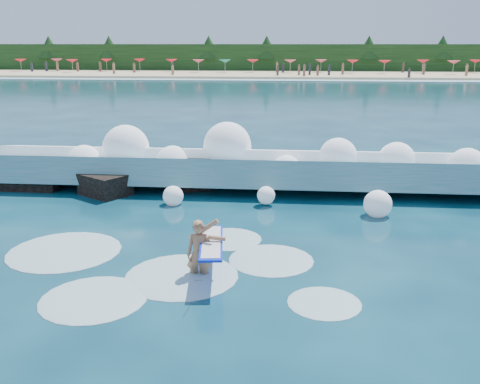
{
  "coord_description": "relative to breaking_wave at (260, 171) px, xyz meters",
  "views": [
    {
      "loc": [
        2.81,
        -12.22,
        5.19
      ],
      "look_at": [
        1.5,
        2.0,
        1.2
      ],
      "focal_mm": 40.0,
      "sensor_mm": 36.0,
      "label": 1
    }
  ],
  "objects": [
    {
      "name": "surf_foam",
      "position": [
        -2.23,
        -7.58,
        -0.6
      ],
      "size": [
        8.76,
        5.86,
        0.15
      ],
      "color": "silver",
      "rests_on": "ground"
    },
    {
      "name": "treeline",
      "position": [
        -1.78,
        80.97,
        1.9
      ],
      "size": [
        140.0,
        4.0,
        5.0
      ],
      "primitive_type": "cube",
      "color": "black",
      "rests_on": "ground"
    },
    {
      "name": "ground",
      "position": [
        -1.78,
        -7.03,
        -0.6
      ],
      "size": [
        200.0,
        200.0,
        0.0
      ],
      "primitive_type": "plane",
      "color": "#072738",
      "rests_on": "ground"
    },
    {
      "name": "wet_band",
      "position": [
        -1.78,
        59.97,
        -0.56
      ],
      "size": [
        140.0,
        5.0,
        0.08
      ],
      "primitive_type": "cube",
      "color": "silver",
      "rests_on": "ground"
    },
    {
      "name": "rock_cluster",
      "position": [
        -5.77,
        -0.74,
        -0.21
      ],
      "size": [
        7.86,
        3.14,
        1.24
      ],
      "color": "black",
      "rests_on": "ground"
    },
    {
      "name": "wave_spray",
      "position": [
        -0.73,
        -0.0,
        0.53
      ],
      "size": [
        15.12,
        5.01,
        2.4
      ],
      "color": "white",
      "rests_on": "ground"
    },
    {
      "name": "beach_umbrellas",
      "position": [
        -1.74,
        73.01,
        1.65
      ],
      "size": [
        111.93,
        6.92,
        0.5
      ],
      "color": "#14836F",
      "rests_on": "ground"
    },
    {
      "name": "beachgoers",
      "position": [
        -1.92,
        67.06,
        0.46
      ],
      "size": [
        106.51,
        14.12,
        1.93
      ],
      "color": "#3F332D",
      "rests_on": "ground"
    },
    {
      "name": "beach",
      "position": [
        -1.78,
        70.97,
        -0.4
      ],
      "size": [
        140.0,
        20.0,
        0.4
      ],
      "primitive_type": "cube",
      "color": "tan",
      "rests_on": "ground"
    },
    {
      "name": "surfer_with_board",
      "position": [
        -0.88,
        -8.0,
        -0.01
      ],
      "size": [
        0.97,
        2.83,
        1.61
      ],
      "color": "#A06B4A",
      "rests_on": "ground"
    },
    {
      "name": "breaking_wave",
      "position": [
        0.0,
        0.0,
        0.0
      ],
      "size": [
        20.07,
        3.06,
        1.73
      ],
      "color": "teal",
      "rests_on": "ground"
    }
  ]
}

